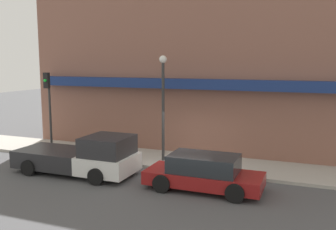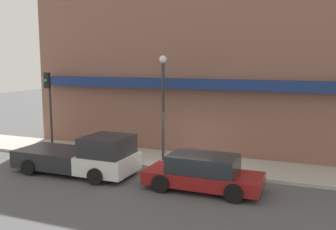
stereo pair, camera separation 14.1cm
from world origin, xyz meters
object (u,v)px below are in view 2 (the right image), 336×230
at_px(parked_car, 203,173).
at_px(fire_hydrant, 205,159).
at_px(street_lamp, 163,95).
at_px(traffic_light, 49,98).
at_px(pickup_truck, 83,157).

xyz_separation_m(parked_car, fire_hydrant, (-0.71, 2.73, -0.22)).
distance_m(street_lamp, traffic_light, 6.21).
bearing_deg(pickup_truck, traffic_light, 149.20).
distance_m(pickup_truck, parked_car, 5.40).
bearing_deg(fire_hydrant, pickup_truck, -149.77).
relative_size(fire_hydrant, street_lamp, 0.13).
relative_size(pickup_truck, parked_car, 1.22).
distance_m(pickup_truck, street_lamp, 4.62).
distance_m(pickup_truck, traffic_light, 4.86).
height_order(pickup_truck, parked_car, pickup_truck).
bearing_deg(street_lamp, traffic_light, -174.68).
distance_m(pickup_truck, fire_hydrant, 5.44).
bearing_deg(parked_car, traffic_light, 166.70).
relative_size(parked_car, fire_hydrant, 7.00).
bearing_deg(parked_car, pickup_truck, -178.70).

